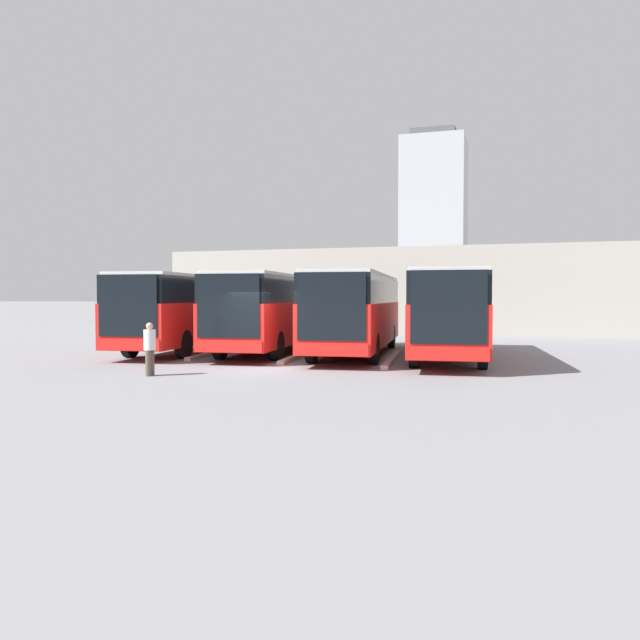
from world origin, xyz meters
TOP-DOWN VIEW (x-y plane):
  - ground_plane at (0.00, 0.00)m, footprint 600.00×600.00m
  - bus_0 at (-5.49, -5.22)m, footprint 3.59×11.62m
  - curb_divider_0 at (-3.66, -3.53)m, footprint 0.82×6.00m
  - bus_1 at (-1.83, -5.62)m, footprint 3.59×11.62m
  - curb_divider_1 at (0.00, -3.93)m, footprint 0.82×6.00m
  - bus_2 at (1.83, -5.85)m, footprint 3.59×11.62m
  - curb_divider_2 at (3.66, -4.16)m, footprint 0.82×6.00m
  - bus_3 at (5.49, -5.51)m, footprint 3.59×11.62m
  - pedestrian at (2.41, 2.77)m, footprint 0.38×0.38m
  - station_building at (0.00, -25.44)m, footprint 29.48×14.47m
  - office_tower at (14.90, -174.86)m, footprint 18.93×18.93m

SIDE VIEW (x-z plane):
  - ground_plane at x=0.00m, z-range 0.00..0.00m
  - curb_divider_0 at x=-3.66m, z-range 0.00..0.15m
  - curb_divider_1 at x=0.00m, z-range 0.00..0.15m
  - curb_divider_2 at x=3.66m, z-range 0.00..0.15m
  - pedestrian at x=2.41m, z-range 0.06..1.63m
  - bus_0 at x=-5.49m, z-range 0.19..3.43m
  - bus_1 at x=-1.83m, z-range 0.19..3.43m
  - bus_2 at x=1.83m, z-range 0.19..3.43m
  - bus_3 at x=5.49m, z-range 0.19..3.43m
  - station_building at x=0.00m, z-range 0.03..5.51m
  - office_tower at x=14.90m, z-range -0.60..52.25m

